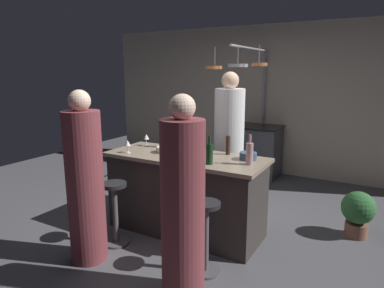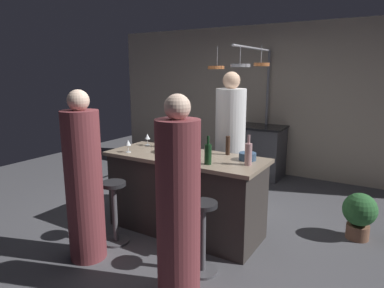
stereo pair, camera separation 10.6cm
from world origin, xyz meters
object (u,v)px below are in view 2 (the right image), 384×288
guest_right (178,208)px  wine_glass_near_right_guest (147,137)px  stove_range (260,151)px  potted_plant (359,213)px  wine_glass_by_chef (128,143)px  mixing_bowl_ceramic (166,149)px  mixing_bowl_blue (248,156)px  bar_stool_left (115,210)px  bar_stool_right (203,234)px  guest_left (84,183)px  wine_bottle_red (208,154)px  chef (230,148)px  wine_bottle_rose (248,154)px  pepper_mill (228,145)px  wine_bottle_dark (167,137)px

guest_right → wine_glass_near_right_guest: (-1.25, 1.20, 0.24)m
stove_range → potted_plant: size_ratio=1.71×
wine_glass_by_chef → wine_glass_near_right_guest: 0.41m
guest_right → mixing_bowl_ceramic: bearing=129.7°
mixing_bowl_blue → bar_stool_left: bearing=-146.0°
bar_stool_right → bar_stool_left: same height
guest_left → bar_stool_right: bearing=18.0°
wine_bottle_red → wine_glass_near_right_guest: (-1.07, 0.39, -0.00)m
wine_bottle_red → wine_glass_by_chef: size_ratio=1.97×
guest_left → potted_plant: (2.25, 1.80, -0.47)m
guest_right → wine_glass_near_right_guest: guest_right is taller
chef → mixing_bowl_blue: chef is taller
stove_range → potted_plant: bearing=-43.3°
wine_glass_near_right_guest → mixing_bowl_ceramic: size_ratio=0.71×
wine_glass_near_right_guest → chef: bearing=36.2°
bar_stool_left → mixing_bowl_blue: size_ratio=3.79×
chef → bar_stool_right: bearing=-74.1°
wine_bottle_rose → wine_bottle_red: wine_bottle_rose is taller
wine_bottle_red → pepper_mill: bearing=90.1°
stove_range → guest_left: 3.48m
potted_plant → pepper_mill: size_ratio=2.48×
bar_stool_right → wine_bottle_dark: size_ratio=2.20×
stove_range → wine_glass_near_right_guest: 2.42m
stove_range → bar_stool_right: (0.58, -3.07, -0.07)m
wine_bottle_red → bar_stool_right: bearing=-66.6°
chef → stove_range: bearing=95.9°
guest_left → mixing_bowl_blue: size_ratio=9.21×
bar_stool_left → bar_stool_right: bearing=0.0°
wine_glass_by_chef → stove_range: bearing=76.6°
chef → guest_left: chef is taller
bar_stool_right → guest_left: (-1.10, -0.36, 0.39)m
wine_bottle_rose → potted_plant: bearing=40.4°
guest_right → wine_bottle_dark: size_ratio=5.34×
bar_stool_right → wine_bottle_dark: (-0.98, 0.86, 0.64)m
potted_plant → wine_bottle_dark: bearing=-164.8°
bar_stool_left → guest_left: 0.53m
wine_glass_near_right_guest → mixing_bowl_ceramic: 0.46m
pepper_mill → wine_bottle_dark: wine_bottle_dark is taller
wine_bottle_red → mixing_bowl_blue: 0.46m
guest_right → wine_bottle_dark: bearing=128.1°
stove_range → guest_right: guest_right is taller
guest_left → wine_bottle_rose: (1.27, 0.96, 0.25)m
stove_range → bar_stool_right: size_ratio=1.31×
pepper_mill → wine_glass_near_right_guest: pepper_mill is taller
wine_glass_near_right_guest → mixing_bowl_blue: (1.35, -0.03, -0.07)m
wine_bottle_dark → wine_bottle_red: size_ratio=1.08×
stove_range → wine_glass_by_chef: (-0.64, -2.66, 0.56)m
bar_stool_left → pepper_mill: 1.41m
wine_bottle_dark → wine_glass_near_right_guest: 0.28m
stove_range → potted_plant: (1.73, -1.63, -0.15)m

